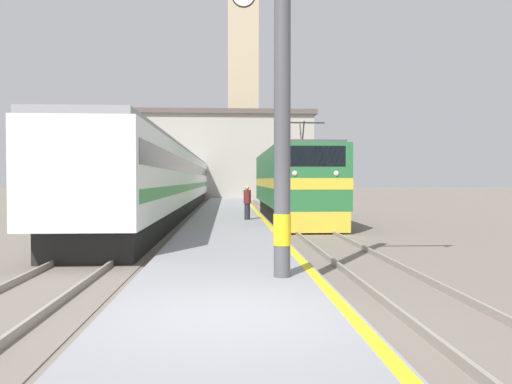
% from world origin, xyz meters
% --- Properties ---
extents(ground_plane, '(200.00, 200.00, 0.00)m').
position_xyz_m(ground_plane, '(0.00, 30.00, 0.00)').
color(ground_plane, '#70665B').
extents(platform, '(3.59, 140.00, 0.29)m').
position_xyz_m(platform, '(0.00, 25.00, 0.14)').
color(platform, gray).
rests_on(platform, ground).
extents(rail_track_near, '(2.83, 140.00, 0.16)m').
position_xyz_m(rail_track_near, '(3.32, 25.00, 0.03)').
color(rail_track_near, '#70665B').
rests_on(rail_track_near, ground).
extents(rail_track_far, '(2.83, 140.00, 0.16)m').
position_xyz_m(rail_track_far, '(-3.58, 25.00, 0.03)').
color(rail_track_far, '#70665B').
rests_on(rail_track_far, ground).
extents(locomotive_train, '(2.92, 14.15, 4.72)m').
position_xyz_m(locomotive_train, '(3.32, 18.95, 1.92)').
color(locomotive_train, black).
rests_on(locomotive_train, ground).
extents(passenger_train, '(2.92, 39.08, 3.84)m').
position_xyz_m(passenger_train, '(-3.58, 24.26, 2.07)').
color(passenger_train, black).
rests_on(passenger_train, ground).
extents(catenary_mast, '(2.63, 0.34, 8.73)m').
position_xyz_m(catenary_mast, '(1.06, 2.54, 4.56)').
color(catenary_mast, '#4C4C51').
rests_on(catenary_mast, platform).
extents(person_on_platform, '(0.34, 0.34, 1.57)m').
position_xyz_m(person_on_platform, '(0.88, 16.12, 1.10)').
color(person_on_platform, '#23232D').
rests_on(person_on_platform, platform).
extents(clock_tower, '(4.79, 4.79, 31.08)m').
position_xyz_m(clock_tower, '(1.95, 57.33, 16.37)').
color(clock_tower, tan).
rests_on(clock_tower, ground).
extents(station_building, '(24.84, 6.91, 9.30)m').
position_xyz_m(station_building, '(-3.31, 46.80, 4.68)').
color(station_building, '#A8A399').
rests_on(station_building, ground).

